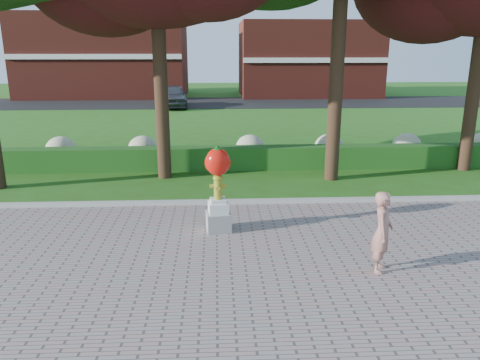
{
  "coord_description": "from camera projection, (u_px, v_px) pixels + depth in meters",
  "views": [
    {
      "loc": [
        -0.25,
        -9.19,
        4.17
      ],
      "look_at": [
        0.27,
        1.0,
        1.28
      ],
      "focal_mm": 35.0,
      "sensor_mm": 36.0,
      "label": 1
    }
  ],
  "objects": [
    {
      "name": "building_left",
      "position": [
        105.0,
        56.0,
        41.22
      ],
      "size": [
        14.0,
        8.0,
        7.0
      ],
      "primitive_type": "cube",
      "color": "maroon",
      "rests_on": "ground"
    },
    {
      "name": "curb",
      "position": [
        227.0,
        202.0,
        12.84
      ],
      "size": [
        40.0,
        0.18,
        0.15
      ],
      "primitive_type": "cube",
      "color": "#ADADA5",
      "rests_on": "ground"
    },
    {
      "name": "hydrant_sculpture",
      "position": [
        218.0,
        187.0,
        10.69
      ],
      "size": [
        0.61,
        0.61,
        2.02
      ],
      "rotation": [
        0.0,
        0.0,
        0.13
      ],
      "color": "gray",
      "rests_on": "walkway"
    },
    {
      "name": "woman",
      "position": [
        382.0,
        232.0,
        8.8
      ],
      "size": [
        0.57,
        0.68,
        1.58
      ],
      "primitive_type": "imported",
      "rotation": [
        0.0,
        0.0,
        1.18
      ],
      "color": "#AF7464",
      "rests_on": "walkway"
    },
    {
      "name": "street",
      "position": [
        220.0,
        103.0,
        36.89
      ],
      "size": [
        50.0,
        8.0,
        0.02
      ],
      "primitive_type": "cube",
      "color": "black",
      "rests_on": "ground"
    },
    {
      "name": "parked_car",
      "position": [
        173.0,
        96.0,
        33.78
      ],
      "size": [
        2.36,
        4.9,
        1.61
      ],
      "primitive_type": "imported",
      "rotation": [
        0.0,
        0.0,
        0.1
      ],
      "color": "#424349",
      "rests_on": "street"
    },
    {
      "name": "building_right",
      "position": [
        307.0,
        59.0,
        42.17
      ],
      "size": [
        12.0,
        8.0,
        6.4
      ],
      "primitive_type": "cube",
      "color": "maroon",
      "rests_on": "ground"
    },
    {
      "name": "ground",
      "position": [
        230.0,
        250.0,
        9.98
      ],
      "size": [
        100.0,
        100.0,
        0.0
      ],
      "primitive_type": "plane",
      "color": "#2B5916",
      "rests_on": "ground"
    },
    {
      "name": "lawn_hedge",
      "position": [
        224.0,
        158.0,
        16.6
      ],
      "size": [
        24.0,
        0.7,
        0.8
      ],
      "primitive_type": "cube",
      "color": "#184F16",
      "rests_on": "ground"
    },
    {
      "name": "hydrangea_row",
      "position": [
        239.0,
        148.0,
        17.55
      ],
      "size": [
        20.1,
        1.1,
        0.99
      ],
      "color": "#C1C395",
      "rests_on": "ground"
    }
  ]
}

